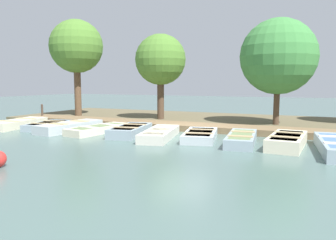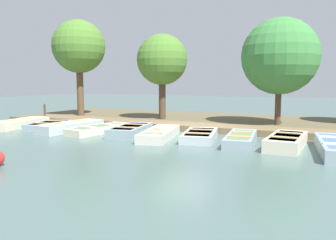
# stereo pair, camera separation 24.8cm
# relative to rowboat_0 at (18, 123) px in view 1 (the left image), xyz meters

# --- Properties ---
(ground_plane) EXTENTS (80.00, 80.00, 0.00)m
(ground_plane) POSITION_rel_rowboat_0_xyz_m (-1.41, 8.26, -0.20)
(ground_plane) COLOR #4C6660
(shore_bank) EXTENTS (8.00, 24.00, 0.14)m
(shore_bank) POSITION_rel_rowboat_0_xyz_m (-6.41, 8.26, -0.13)
(shore_bank) COLOR brown
(shore_bank) RESTS_ON ground_plane
(dock_walkway) EXTENTS (1.59, 19.82, 0.27)m
(dock_walkway) POSITION_rel_rowboat_0_xyz_m (-2.82, 8.26, -0.06)
(dock_walkway) COLOR brown
(dock_walkway) RESTS_ON ground_plane
(rowboat_0) EXTENTS (3.28, 1.53, 0.40)m
(rowboat_0) POSITION_rel_rowboat_0_xyz_m (0.00, 0.00, 0.00)
(rowboat_0) COLOR beige
(rowboat_0) RESTS_ON ground_plane
(rowboat_1) EXTENTS (2.79, 1.66, 0.33)m
(rowboat_1) POSITION_rel_rowboat_0_xyz_m (-0.30, 1.66, -0.04)
(rowboat_1) COLOR #8C9EA8
(rowboat_1) RESTS_ON ground_plane
(rowboat_2) EXTENTS (3.39, 1.42, 0.42)m
(rowboat_2) POSITION_rel_rowboat_0_xyz_m (-0.10, 3.16, 0.01)
(rowboat_2) COLOR #B2BCC1
(rowboat_2) RESTS_ON ground_plane
(rowboat_3) EXTENTS (3.26, 1.50, 0.33)m
(rowboat_3) POSITION_rel_rowboat_0_xyz_m (-0.23, 4.67, -0.04)
(rowboat_3) COLOR beige
(rowboat_3) RESTS_ON ground_plane
(rowboat_4) EXTENTS (2.90, 1.58, 0.41)m
(rowboat_4) POSITION_rel_rowboat_0_xyz_m (-0.21, 6.33, 0.00)
(rowboat_4) COLOR #8C9EA8
(rowboat_4) RESTS_ON ground_plane
(rowboat_5) EXTENTS (3.33, 1.67, 0.37)m
(rowboat_5) POSITION_rel_rowboat_0_xyz_m (-0.01, 7.81, -0.02)
(rowboat_5) COLOR beige
(rowboat_5) RESTS_ON ground_plane
(rowboat_6) EXTENTS (2.89, 1.71, 0.34)m
(rowboat_6) POSITION_rel_rowboat_0_xyz_m (-0.41, 9.37, -0.04)
(rowboat_6) COLOR #B2BCC1
(rowboat_6) RESTS_ON ground_plane
(rowboat_7) EXTENTS (3.09, 1.30, 0.37)m
(rowboat_7) POSITION_rel_rowboat_0_xyz_m (-0.20, 11.03, -0.02)
(rowboat_7) COLOR #8C9EA8
(rowboat_7) RESTS_ON ground_plane
(rowboat_8) EXTENTS (2.89, 1.23, 0.44)m
(rowboat_8) POSITION_rel_rowboat_0_xyz_m (-0.19, 12.60, 0.02)
(rowboat_8) COLOR beige
(rowboat_8) RESTS_ON ground_plane
(mooring_post_near) EXTENTS (0.12, 0.12, 0.97)m
(mooring_post_near) POSITION_rel_rowboat_0_xyz_m (-2.94, -1.34, 0.29)
(mooring_post_near) COLOR #47382D
(mooring_post_near) RESTS_ON ground_plane
(park_tree_far_left) EXTENTS (3.29, 3.29, 6.10)m
(park_tree_far_left) POSITION_rel_rowboat_0_xyz_m (-4.90, -0.26, 4.21)
(park_tree_far_left) COLOR brown
(park_tree_far_left) RESTS_ON ground_plane
(park_tree_left) EXTENTS (2.86, 2.86, 4.94)m
(park_tree_left) POSITION_rel_rowboat_0_xyz_m (-5.24, 5.37, 3.28)
(park_tree_left) COLOR #4C3828
(park_tree_left) RESTS_ON ground_plane
(park_tree_center) EXTENTS (3.70, 3.70, 5.33)m
(park_tree_center) POSITION_rel_rowboat_0_xyz_m (-5.31, 11.69, 3.27)
(park_tree_center) COLOR #4C3828
(park_tree_center) RESTS_ON ground_plane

